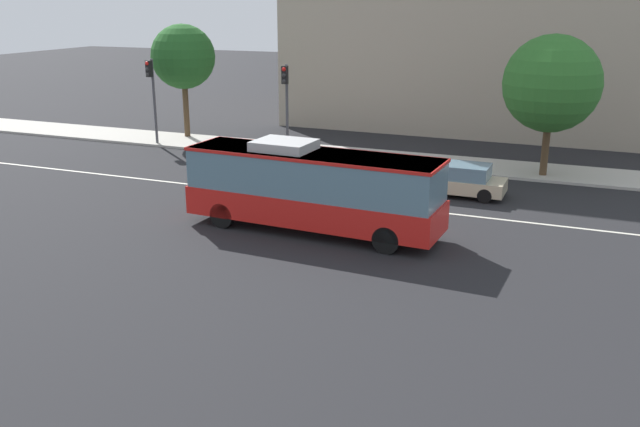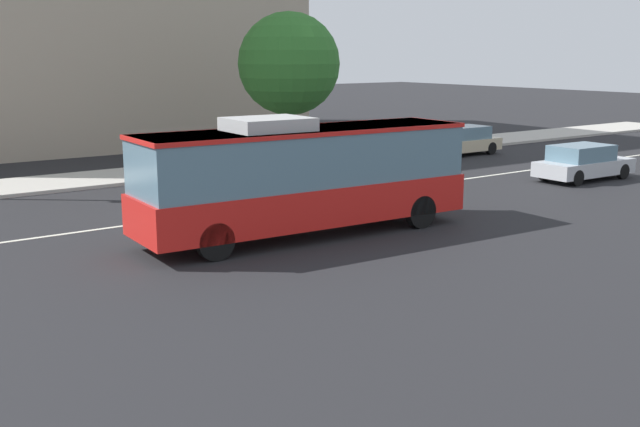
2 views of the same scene
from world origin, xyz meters
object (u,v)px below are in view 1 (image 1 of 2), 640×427
street_tree_kerbside_left (183,57)px  sedan_beige_ahead (457,180)px  traffic_light_near_corner (286,95)px  traffic_light_mid_block (152,87)px  street_tree_kerbside_centre (552,84)px  transit_bus (312,186)px

street_tree_kerbside_left → sedan_beige_ahead: bearing=-20.1°
street_tree_kerbside_left → traffic_light_near_corner: bearing=-18.9°
traffic_light_mid_block → street_tree_kerbside_left: bearing=172.0°
traffic_light_near_corner → street_tree_kerbside_left: street_tree_kerbside_left is taller
street_tree_kerbside_left → street_tree_kerbside_centre: 22.24m
sedan_beige_ahead → street_tree_kerbside_left: 20.45m
street_tree_kerbside_left → street_tree_kerbside_centre: size_ratio=1.02×
traffic_light_near_corner → street_tree_kerbside_left: bearing=-114.3°
sedan_beige_ahead → street_tree_kerbside_left: (-18.75, 6.87, 4.41)m
traffic_light_near_corner → traffic_light_mid_block: size_ratio=1.00×
traffic_light_near_corner → street_tree_kerbside_left: size_ratio=0.73×
transit_bus → sedan_beige_ahead: (4.15, 7.21, -1.09)m
street_tree_kerbside_left → street_tree_kerbside_centre: (22.15, -2.00, -0.46)m
street_tree_kerbside_centre → street_tree_kerbside_left: bearing=174.8°
transit_bus → traffic_light_mid_block: traffic_light_mid_block is taller
traffic_light_near_corner → street_tree_kerbside_centre: street_tree_kerbside_centre is taller
transit_bus → street_tree_kerbside_centre: bearing=61.0°
transit_bus → traffic_light_mid_block: 19.02m
traffic_light_near_corner → traffic_light_mid_block: same height
sedan_beige_ahead → traffic_light_near_corner: size_ratio=0.87×
sedan_beige_ahead → traffic_light_near_corner: 11.50m
traffic_light_near_corner → traffic_light_mid_block: bearing=-96.4°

